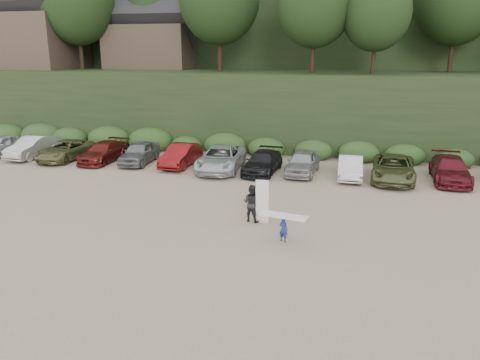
# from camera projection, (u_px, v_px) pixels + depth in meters

# --- Properties ---
(ground) EXTENTS (120.00, 120.00, 0.00)m
(ground) POSITION_uv_depth(u_px,v_px,m) (189.00, 221.00, 22.19)
(ground) COLOR tan
(ground) RESTS_ON ground
(hillside_backdrop) EXTENTS (90.00, 41.50, 28.00)m
(hillside_backdrop) POSITION_uv_depth(u_px,v_px,m) (292.00, 18.00, 52.81)
(hillside_backdrop) COLOR black
(hillside_backdrop) RESTS_ON ground
(parked_cars) EXTENTS (39.25, 6.19, 1.65)m
(parked_cars) POSITION_uv_depth(u_px,v_px,m) (239.00, 159.00, 31.25)
(parked_cars) COLOR silver
(parked_cars) RESTS_ON ground
(child_surfer) EXTENTS (2.05, 0.92, 1.19)m
(child_surfer) POSITION_uv_depth(u_px,v_px,m) (284.00, 223.00, 19.58)
(child_surfer) COLOR navy
(child_surfer) RESTS_ON ground
(adult_surfer) EXTENTS (1.35, 0.90, 2.12)m
(adult_surfer) POSITION_uv_depth(u_px,v_px,m) (253.00, 203.00, 21.87)
(adult_surfer) COLOR black
(adult_surfer) RESTS_ON ground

